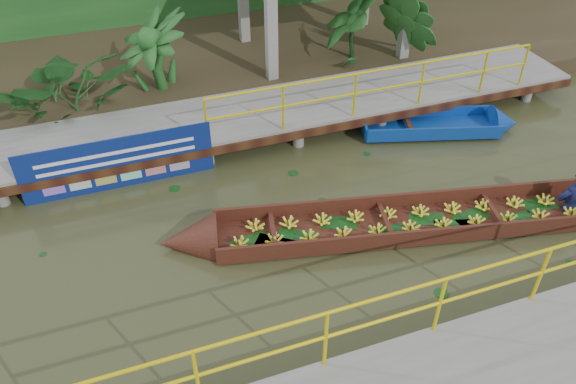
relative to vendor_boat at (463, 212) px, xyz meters
name	(u,v)px	position (x,y,z in m)	size (l,w,h in m)	color
ground	(299,234)	(-2.90, 0.70, -0.26)	(80.00, 80.00, 0.00)	#2C3018
land_strip	(204,54)	(-2.90, 8.20, -0.04)	(30.00, 8.00, 0.45)	#2F2617
far_dock	(245,118)	(-2.88, 4.12, 0.21)	(16.00, 2.06, 1.66)	slate
vendor_boat	(463,212)	(0.00, 0.00, 0.00)	(10.00, 3.03, 2.28)	#39160F
moored_blue_boat	(466,125)	(1.89, 2.68, -0.11)	(3.64, 1.86, 0.84)	navy
blue_banner	(119,164)	(-5.68, 3.17, 0.29)	(3.66, 0.04, 1.14)	navy
tropical_plants	(146,63)	(-4.65, 6.00, 0.94)	(14.21, 1.21, 1.52)	#164419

